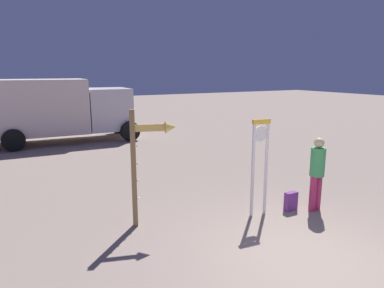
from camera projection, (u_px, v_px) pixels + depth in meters
The scene contains 6 objects.
ground_plane at pixel (304, 260), 6.00m from camera, with size 80.00×80.00×0.00m, color gray.
standing_clock at pixel (260, 159), 7.64m from camera, with size 0.43×0.12×2.17m.
arrow_sign at pixel (147, 151), 7.06m from camera, with size 0.94×0.43×2.44m.
person_near_clock at pixel (317, 170), 7.96m from camera, with size 0.33×0.33×1.72m.
backpack at pixel (291, 201), 8.10m from camera, with size 0.31×0.18×0.44m.
box_truck_near at pixel (51, 108), 15.48m from camera, with size 6.93×2.77×2.82m.
Camera 1 is at (-4.31, -3.86, 3.18)m, focal length 32.68 mm.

